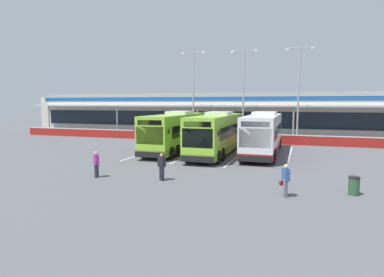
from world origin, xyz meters
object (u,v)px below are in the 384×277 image
litter_bin (354,186)px  pedestrian_child (162,166)px  coach_bus_centre (263,134)px  pedestrian_with_handbag (285,180)px  lamp_post_west (193,89)px  pedestrian_in_dark_coat (96,163)px  lamp_post_east (299,88)px  lamp_post_centre (243,89)px  coach_bus_left_centre (217,134)px  coach_bus_leftmost (177,132)px

litter_bin → pedestrian_child: bearing=-178.9°
coach_bus_centre → litter_bin: coach_bus_centre is taller
pedestrian_with_handbag → lamp_post_west: (-12.48, 23.25, 5.43)m
pedestrian_with_handbag → lamp_post_west: lamp_post_west is taller
pedestrian_in_dark_coat → lamp_post_east: (11.33, 23.52, 5.42)m
coach_bus_centre → lamp_post_east: 11.98m
pedestrian_child → lamp_post_centre: 23.20m
pedestrian_with_handbag → pedestrian_child: same height
pedestrian_in_dark_coat → lamp_post_west: 23.26m
lamp_post_west → lamp_post_centre: size_ratio=1.00×
coach_bus_left_centre → lamp_post_east: bearing=61.5°
lamp_post_west → litter_bin: lamp_post_west is taller
coach_bus_leftmost → lamp_post_west: 11.56m
coach_bus_left_centre → litter_bin: size_ratio=13.11×
coach_bus_leftmost → pedestrian_with_handbag: coach_bus_leftmost is taller
lamp_post_west → lamp_post_centre: 6.25m
lamp_post_centre → litter_bin: lamp_post_centre is taller
lamp_post_west → pedestrian_child: bearing=-76.3°
pedestrian_in_dark_coat → lamp_post_centre: lamp_post_centre is taller
coach_bus_left_centre → pedestrian_child: (-0.58, -10.77, -0.91)m
pedestrian_in_dark_coat → pedestrian_child: 4.17m
coach_bus_leftmost → coach_bus_left_centre: (4.13, -0.75, 0.00)m
pedestrian_with_handbag → lamp_post_centre: (-6.26, 23.78, 5.43)m
coach_bus_leftmost → lamp_post_west: (-1.81, 10.49, 4.50)m
coach_bus_left_centre → litter_bin: (9.76, -10.58, -1.32)m
coach_bus_left_centre → litter_bin: bearing=-47.3°
pedestrian_in_dark_coat → litter_bin: 14.50m
coach_bus_left_centre → coach_bus_centre: (3.91, 1.42, 0.00)m
coach_bus_centre → lamp_post_west: size_ratio=1.11×
pedestrian_in_dark_coat → lamp_post_centre: size_ratio=0.15×
pedestrian_child → lamp_post_west: bearing=103.7°
coach_bus_left_centre → lamp_post_west: bearing=117.9°
coach_bus_left_centre → coach_bus_centre: 4.16m
coach_bus_centre → coach_bus_leftmost: bearing=-175.3°
pedestrian_with_handbag → pedestrian_child: size_ratio=1.00×
pedestrian_child → lamp_post_west: lamp_post_west is taller
pedestrian_in_dark_coat → lamp_post_centre: (4.98, 23.11, 5.42)m
lamp_post_east → litter_bin: 23.69m
lamp_post_centre → coach_bus_centre: bearing=-70.7°
pedestrian_with_handbag → coach_bus_left_centre: bearing=118.5°
pedestrian_in_dark_coat → lamp_post_west: (-1.24, 22.59, 5.42)m
pedestrian_child → litter_bin: (10.34, 0.20, -0.41)m
coach_bus_left_centre → pedestrian_in_dark_coat: bearing=-112.5°
pedestrian_in_dark_coat → litter_bin: size_ratio=1.74×
coach_bus_leftmost → litter_bin: 17.98m
pedestrian_in_dark_coat → pedestrian_child: (4.13, 0.57, 0.00)m
pedestrian_with_handbag → pedestrian_in_dark_coat: 11.26m
lamp_post_west → pedestrian_in_dark_coat: bearing=-86.9°
pedestrian_with_handbag → lamp_post_west: bearing=118.2°
coach_bus_centre → litter_bin: (5.86, -11.99, -1.32)m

